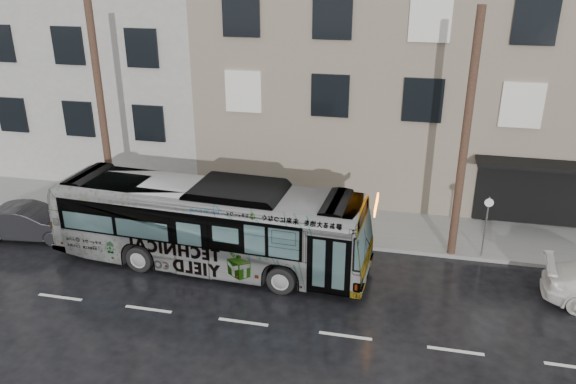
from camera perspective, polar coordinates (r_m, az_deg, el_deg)
name	(u,v)px	position (r m, az deg, el deg)	size (l,w,h in m)	color
ground	(264,281)	(20.02, -2.47, -9.01)	(120.00, 120.00, 0.00)	black
sidewalk	(293,221)	(24.18, 0.52, -2.95)	(90.00, 3.60, 0.15)	gray
building_taupe	(424,67)	(29.59, 13.61, 12.21)	(20.00, 12.00, 11.00)	gray
building_grey	(29,5)	(38.15, -24.79, 16.83)	(26.00, 15.00, 16.00)	#A8A59F
utility_pole_front	(465,139)	(20.69, 17.55, 5.13)	(0.30, 0.30, 9.00)	#513528
utility_pole_rear	(102,117)	(23.87, -18.33, 7.26)	(0.30, 0.30, 9.00)	#513528
sign_post	(485,227)	(21.97, 19.41, -3.37)	(0.06, 0.06, 2.40)	slate
bus	(209,224)	(20.51, -8.02, -3.26)	(2.73, 11.66, 3.25)	#B2B2B2
dark_sedan	(30,222)	(24.91, -24.72, -2.79)	(1.46, 4.19, 1.38)	black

